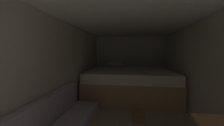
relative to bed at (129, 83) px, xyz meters
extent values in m
plane|color=#A39984|center=(0.01, -1.46, -0.42)|extent=(6.96, 6.96, 0.00)
cube|color=beige|center=(0.01, 1.04, 0.56)|extent=(2.68, 0.05, 1.95)
cube|color=beige|center=(-1.31, -1.46, 0.56)|extent=(0.05, 4.96, 1.95)
cube|color=beige|center=(1.32, -1.46, 0.56)|extent=(0.05, 4.96, 1.95)
cube|color=white|center=(0.01, -1.46, 1.56)|extent=(2.68, 4.96, 0.05)
cube|color=tan|center=(0.01, -0.01, -0.12)|extent=(2.46, 1.95, 0.59)
cube|color=beige|center=(0.01, -0.01, 0.29)|extent=(2.42, 1.91, 0.24)
ellipsoid|color=white|center=(-0.55, 0.74, 0.51)|extent=(0.59, 0.34, 0.18)
cube|color=#AD9EB2|center=(-1.21, -2.33, 0.08)|extent=(0.12, 2.09, 0.42)
cylinder|color=olive|center=(0.18, -1.42, -0.32)|extent=(0.26, 0.26, 0.19)
camera|label=1|loc=(-0.04, -3.83, 0.93)|focal=20.04mm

